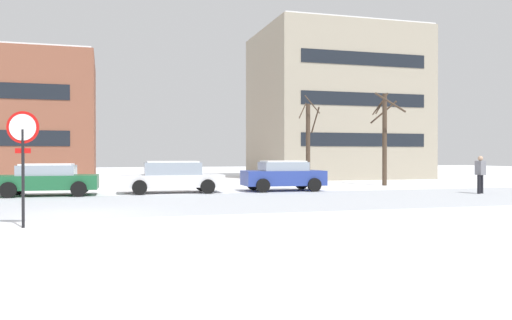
# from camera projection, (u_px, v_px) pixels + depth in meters

# --- Properties ---
(ground_plane) EXTENTS (120.00, 120.00, 0.00)m
(ground_plane) POSITION_uv_depth(u_px,v_px,m) (78.00, 215.00, 14.89)
(ground_plane) COLOR white
(road_surface) EXTENTS (80.00, 8.14, 0.00)m
(road_surface) POSITION_uv_depth(u_px,v_px,m) (82.00, 205.00, 17.84)
(road_surface) COLOR #B7BCC4
(road_surface) RESTS_ON ground
(stop_sign) EXTENTS (0.74, 0.19, 2.74)m
(stop_sign) POSITION_uv_depth(u_px,v_px,m) (23.00, 146.00, 12.34)
(stop_sign) COLOR black
(stop_sign) RESTS_ON ground
(parked_car_green) EXTENTS (4.16, 2.24, 1.34)m
(parked_car_green) POSITION_uv_depth(u_px,v_px,m) (47.00, 179.00, 22.11)
(parked_car_green) COLOR #1E6038
(parked_car_green) RESTS_ON ground
(parked_car_white) EXTENTS (4.59, 2.16, 1.44)m
(parked_car_white) POSITION_uv_depth(u_px,v_px,m) (172.00, 177.00, 23.74)
(parked_car_white) COLOR white
(parked_car_white) RESTS_ON ground
(parked_car_blue) EXTENTS (3.89, 2.19, 1.44)m
(parked_car_blue) POSITION_uv_depth(u_px,v_px,m) (283.00, 175.00, 25.12)
(parked_car_blue) COLOR #283D93
(parked_car_blue) RESTS_ON ground
(pedestrian_crossing) EXTENTS (0.44, 0.41, 1.67)m
(pedestrian_crossing) POSITION_uv_depth(u_px,v_px,m) (480.00, 172.00, 23.28)
(pedestrian_crossing) COLOR black
(pedestrian_crossing) RESTS_ON ground
(tree_far_left) EXTENTS (2.04, 2.07, 5.26)m
(tree_far_left) POSITION_uv_depth(u_px,v_px,m) (385.00, 135.00, 29.52)
(tree_far_left) COLOR #423326
(tree_far_left) RESTS_ON ground
(tree_far_mid) EXTENTS (1.09, 1.10, 4.98)m
(tree_far_mid) POSITION_uv_depth(u_px,v_px,m) (308.00, 143.00, 29.31)
(tree_far_mid) COLOR #423326
(tree_far_mid) RESTS_ON ground
(building_far_right) EXTENTS (11.52, 9.53, 11.09)m
(building_far_right) POSITION_uv_depth(u_px,v_px,m) (335.00, 105.00, 40.21)
(building_far_right) COLOR #9E937F
(building_far_right) RESTS_ON ground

